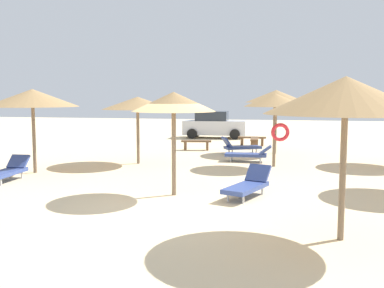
{
  "coord_description": "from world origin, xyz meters",
  "views": [
    {
      "loc": [
        2.91,
        -10.52,
        2.7
      ],
      "look_at": [
        0.0,
        3.0,
        1.2
      ],
      "focal_mm": 41.49,
      "sensor_mm": 36.0,
      "label": 1
    }
  ],
  "objects_px": {
    "parked_car": "(214,125)",
    "parasol_0": "(276,96)",
    "parasol_4": "(275,101)",
    "bench_0": "(252,139)",
    "parasol_6": "(138,103)",
    "parasol_7": "(346,96)",
    "lounger_5": "(8,171)",
    "bench_2": "(254,141)",
    "parasol_1": "(174,102)",
    "bench_1": "(196,143)",
    "lounger_4": "(249,154)",
    "lounger_1": "(248,185)",
    "lounger_0": "(240,147)",
    "parasol_5": "(32,98)"
  },
  "relations": [
    {
      "from": "parasol_5",
      "to": "lounger_1",
      "type": "height_order",
      "value": "parasol_5"
    },
    {
      "from": "parasol_4",
      "to": "parked_car",
      "type": "bearing_deg",
      "value": 110.42
    },
    {
      "from": "lounger_4",
      "to": "parked_car",
      "type": "bearing_deg",
      "value": 107.15
    },
    {
      "from": "lounger_4",
      "to": "parasol_0",
      "type": "bearing_deg",
      "value": 71.31
    },
    {
      "from": "bench_0",
      "to": "bench_2",
      "type": "xyz_separation_m",
      "value": [
        0.18,
        -0.81,
        0.0
      ]
    },
    {
      "from": "parasol_1",
      "to": "lounger_4",
      "type": "distance_m",
      "value": 7.17
    },
    {
      "from": "lounger_1",
      "to": "bench_1",
      "type": "bearing_deg",
      "value": 109.24
    },
    {
      "from": "lounger_0",
      "to": "bench_0",
      "type": "xyz_separation_m",
      "value": [
        0.31,
        3.43,
        0.02
      ]
    },
    {
      "from": "parasol_6",
      "to": "lounger_0",
      "type": "relative_size",
      "value": 1.46
    },
    {
      "from": "bench_2",
      "to": "parasol_4",
      "type": "bearing_deg",
      "value": -79.11
    },
    {
      "from": "bench_1",
      "to": "parasol_4",
      "type": "bearing_deg",
      "value": -48.35
    },
    {
      "from": "parasol_4",
      "to": "bench_0",
      "type": "bearing_deg",
      "value": 101.12
    },
    {
      "from": "parasol_0",
      "to": "parasol_4",
      "type": "relative_size",
      "value": 1.06
    },
    {
      "from": "parasol_5",
      "to": "lounger_1",
      "type": "relative_size",
      "value": 1.62
    },
    {
      "from": "parasol_4",
      "to": "bench_0",
      "type": "relative_size",
      "value": 1.86
    },
    {
      "from": "parasol_5",
      "to": "lounger_4",
      "type": "xyz_separation_m",
      "value": [
        7.17,
        4.25,
        -2.31
      ]
    },
    {
      "from": "parasol_4",
      "to": "parasol_5",
      "type": "bearing_deg",
      "value": -158.82
    },
    {
      "from": "parasol_6",
      "to": "parked_car",
      "type": "xyz_separation_m",
      "value": [
        1.22,
        11.47,
        -1.59
      ]
    },
    {
      "from": "parked_car",
      "to": "parasol_0",
      "type": "bearing_deg",
      "value": -60.41
    },
    {
      "from": "parasol_1",
      "to": "lounger_4",
      "type": "xyz_separation_m",
      "value": [
        1.49,
        6.65,
        -2.22
      ]
    },
    {
      "from": "parasol_6",
      "to": "lounger_1",
      "type": "distance_m",
      "value": 7.26
    },
    {
      "from": "parasol_0",
      "to": "bench_2",
      "type": "bearing_deg",
      "value": 116.29
    },
    {
      "from": "lounger_5",
      "to": "bench_2",
      "type": "distance_m",
      "value": 13.02
    },
    {
      "from": "bench_2",
      "to": "bench_0",
      "type": "bearing_deg",
      "value": 102.88
    },
    {
      "from": "parasol_7",
      "to": "lounger_5",
      "type": "xyz_separation_m",
      "value": [
        -9.74,
        3.88,
        -2.39
      ]
    },
    {
      "from": "parasol_0",
      "to": "bench_2",
      "type": "height_order",
      "value": "parasol_0"
    },
    {
      "from": "parasol_4",
      "to": "bench_0",
      "type": "height_order",
      "value": "parasol_4"
    },
    {
      "from": "parasol_7",
      "to": "lounger_0",
      "type": "bearing_deg",
      "value": 104.63
    },
    {
      "from": "parasol_0",
      "to": "lounger_0",
      "type": "distance_m",
      "value": 2.88
    },
    {
      "from": "parasol_7",
      "to": "bench_0",
      "type": "bearing_deg",
      "value": 100.43
    },
    {
      "from": "parasol_0",
      "to": "parked_car",
      "type": "bearing_deg",
      "value": 119.59
    },
    {
      "from": "parasol_4",
      "to": "bench_1",
      "type": "relative_size",
      "value": 1.82
    },
    {
      "from": "lounger_1",
      "to": "lounger_5",
      "type": "bearing_deg",
      "value": 175.02
    },
    {
      "from": "bench_0",
      "to": "bench_1",
      "type": "relative_size",
      "value": 0.98
    },
    {
      "from": "lounger_4",
      "to": "lounger_5",
      "type": "relative_size",
      "value": 1.0
    },
    {
      "from": "lounger_5",
      "to": "parasol_7",
      "type": "bearing_deg",
      "value": -21.75
    },
    {
      "from": "bench_0",
      "to": "lounger_4",
      "type": "bearing_deg",
      "value": -86.7
    },
    {
      "from": "lounger_1",
      "to": "lounger_5",
      "type": "xyz_separation_m",
      "value": [
        -7.71,
        0.67,
        -0.0
      ]
    },
    {
      "from": "bench_0",
      "to": "parked_car",
      "type": "bearing_deg",
      "value": 124.1
    },
    {
      "from": "parasol_1",
      "to": "parasol_4",
      "type": "distance_m",
      "value": 6.12
    },
    {
      "from": "lounger_1",
      "to": "parasol_5",
      "type": "bearing_deg",
      "value": 163.99
    },
    {
      "from": "parasol_7",
      "to": "lounger_4",
      "type": "distance_m",
      "value": 10.28
    },
    {
      "from": "parasol_0",
      "to": "bench_1",
      "type": "relative_size",
      "value": 1.93
    },
    {
      "from": "parasol_0",
      "to": "lounger_4",
      "type": "distance_m",
      "value": 3.84
    },
    {
      "from": "parasol_4",
      "to": "lounger_1",
      "type": "relative_size",
      "value": 1.43
    },
    {
      "from": "bench_2",
      "to": "parked_car",
      "type": "xyz_separation_m",
      "value": [
        -2.94,
        4.87,
        0.48
      ]
    },
    {
      "from": "parasol_1",
      "to": "parasol_5",
      "type": "relative_size",
      "value": 0.88
    },
    {
      "from": "lounger_1",
      "to": "parked_car",
      "type": "height_order",
      "value": "parked_car"
    },
    {
      "from": "parasol_6",
      "to": "parasol_7",
      "type": "height_order",
      "value": "parasol_7"
    },
    {
      "from": "bench_0",
      "to": "parasol_5",
      "type": "bearing_deg",
      "value": -123.75
    }
  ]
}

